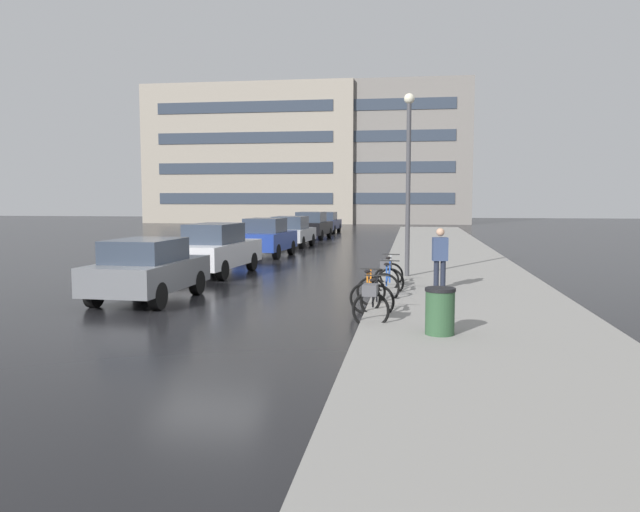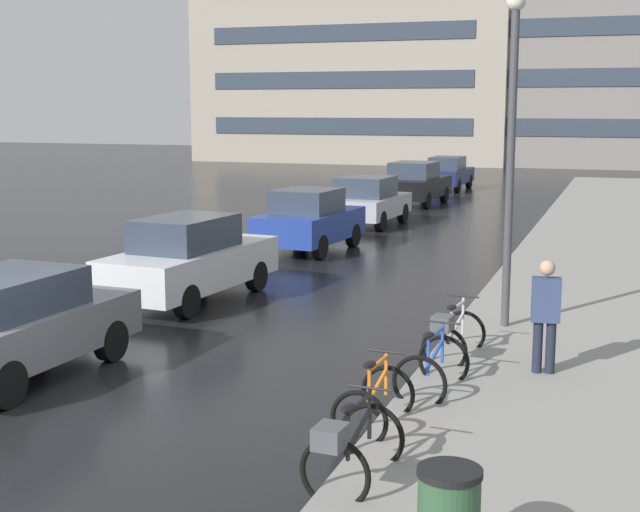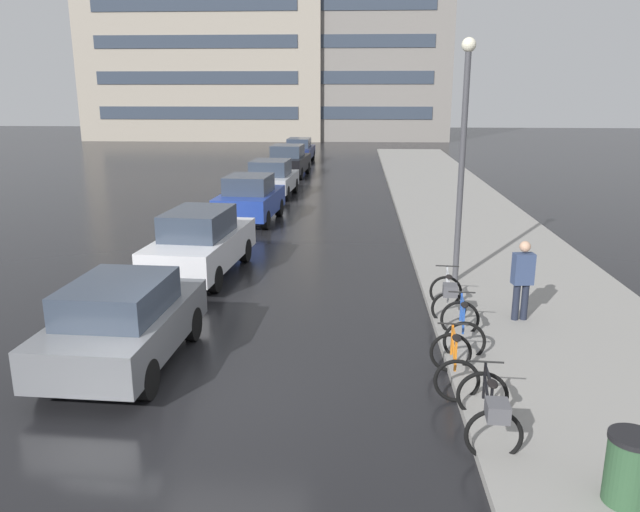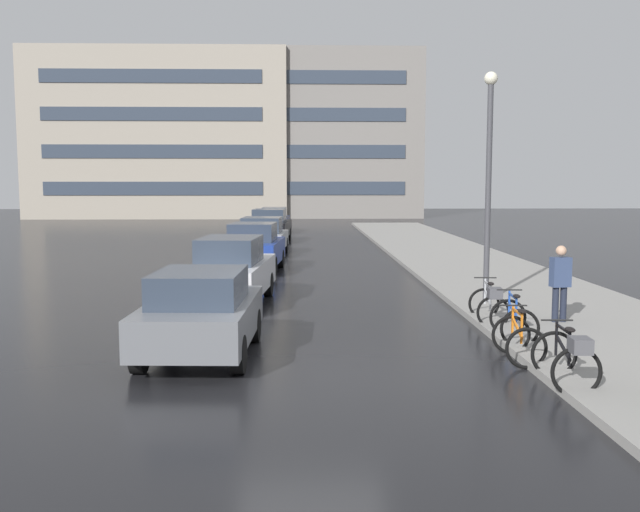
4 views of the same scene
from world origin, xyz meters
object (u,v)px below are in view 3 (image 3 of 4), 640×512
at_px(car_navy, 299,150).
at_px(pedestrian, 522,279).
at_px(bicycle_second, 454,364).
at_px(car_blue, 250,199).
at_px(bicycle_third, 462,328).
at_px(car_grey, 123,322).
at_px(trash_bin, 629,474).
at_px(car_white, 201,243).
at_px(bicycle_farthest, 448,296).
at_px(streetlamp, 463,144).
at_px(bicycle_nearest, 490,412).
at_px(car_silver, 271,178).
at_px(car_black, 288,161).

bearing_deg(car_navy, pedestrian, -76.18).
bearing_deg(car_navy, bicycle_second, -80.39).
bearing_deg(bicycle_second, car_blue, 113.20).
height_order(bicycle_third, car_grey, car_grey).
bearing_deg(trash_bin, car_grey, 153.52).
distance_m(car_white, car_navy, 25.41).
xyz_separation_m(bicycle_farthest, streetlamp, (0.50, 2.25, 2.94)).
bearing_deg(streetlamp, bicycle_nearest, -94.99).
bearing_deg(car_silver, bicycle_nearest, -74.23).
bearing_deg(car_silver, car_grey, -90.61).
distance_m(car_grey, pedestrian, 7.63).
bearing_deg(bicycle_farthest, bicycle_third, -88.48).
xyz_separation_m(bicycle_third, car_blue, (-5.77, 11.06, 0.43)).
bearing_deg(car_navy, car_black, -90.14).
bearing_deg(car_black, bicycle_third, -76.17).
relative_size(bicycle_nearest, trash_bin, 1.46).
distance_m(bicycle_third, car_navy, 30.36).
xyz_separation_m(bicycle_second, car_grey, (-5.56, 0.49, 0.40)).
bearing_deg(bicycle_farthest, car_blue, 121.17).
xyz_separation_m(car_white, car_navy, (0.23, 25.41, -0.08)).
bearing_deg(car_white, car_navy, 89.48).
height_order(car_grey, car_navy, car_grey).
height_order(bicycle_nearest, car_grey, car_grey).
distance_m(bicycle_second, car_navy, 31.79).
relative_size(car_grey, pedestrian, 2.19).
relative_size(bicycle_second, car_silver, 0.30).
relative_size(bicycle_second, car_navy, 0.27).
xyz_separation_m(car_blue, pedestrian, (7.12, -9.83, 0.17)).
relative_size(bicycle_third, pedestrian, 0.69).
bearing_deg(streetlamp, bicycle_third, -96.83).
bearing_deg(car_navy, car_silver, -90.26).
bearing_deg(car_grey, streetlamp, 37.30).
bearing_deg(bicycle_third, streetlamp, 83.17).
relative_size(car_white, pedestrian, 2.55).
distance_m(bicycle_third, streetlamp, 4.90).
height_order(bicycle_nearest, streetlamp, streetlamp).
xyz_separation_m(bicycle_farthest, car_blue, (-5.73, 9.47, 0.35)).
distance_m(bicycle_third, car_black, 23.86).
relative_size(bicycle_farthest, car_white, 0.33).
xyz_separation_m(car_blue, car_black, (0.07, 12.11, 0.00)).
relative_size(car_blue, streetlamp, 0.67).
height_order(bicycle_second, car_silver, car_silver).
height_order(pedestrian, streetlamp, streetlamp).
distance_m(bicycle_nearest, trash_bin, 1.83).
height_order(car_silver, trash_bin, car_silver).
height_order(bicycle_nearest, trash_bin, trash_bin).
distance_m(bicycle_farthest, trash_bin, 6.24).
xyz_separation_m(car_grey, pedestrian, (7.28, 2.27, 0.21)).
bearing_deg(pedestrian, bicycle_second, -122.04).
distance_m(streetlamp, trash_bin, 8.90).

